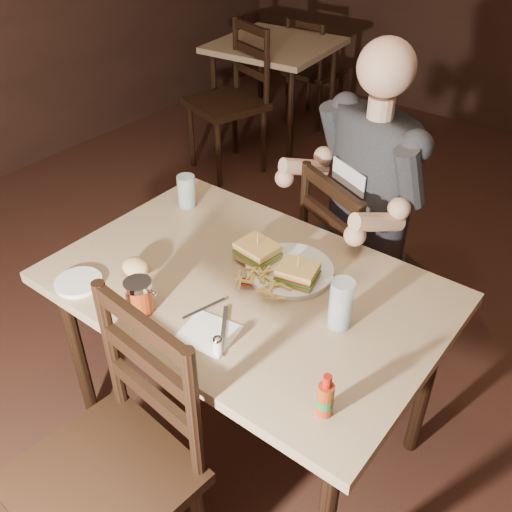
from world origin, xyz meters
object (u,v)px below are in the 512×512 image
Objects in this scene: chair_far at (361,267)px; bg_chair_near at (226,103)px; chair_near at (102,480)px; main_table at (247,301)px; glass_right at (341,304)px; bg_chair_far at (315,71)px; diner at (365,168)px; dinner_plate at (290,271)px; hot_sauce at (326,395)px; side_plate at (79,283)px; syrup_dispenser at (139,296)px; glass_left at (187,191)px; bg_table at (275,55)px.

bg_chair_near is at bearing -8.82° from chair_far.
bg_chair_near is at bearing 128.71° from chair_near.
chair_far reaches higher than main_table.
glass_right is (0.34, 0.02, 0.16)m from main_table.
bg_chair_near is (-1.56, 2.34, 0.00)m from chair_near.
bg_chair_near is at bearing 90.39° from bg_chair_far.
diner is at bearing 114.58° from glass_right.
chair_near is 0.84m from dinner_plate.
hot_sauce is at bearing -64.78° from glass_right.
main_table is 0.72m from chair_far.
hot_sauce is at bearing 3.82° from side_plate.
glass_right is (0.26, -0.66, 0.39)m from chair_far.
syrup_dispenser is (-0.25, -0.43, 0.05)m from dinner_plate.
hot_sauce is at bearing 1.29° from syrup_dispenser.
main_table is 0.56m from glass_left.
chair_far is at bearing 90.60° from dinner_plate.
glass_right is (0.28, -0.62, -0.10)m from diner.
hot_sauce reaches higher than dinner_plate.
bg_table is at bearing -20.85° from chair_far.
hot_sauce is (2.03, -2.52, 0.16)m from bg_table.
bg_table is 0.58m from bg_chair_near.
side_plate is (-0.49, -1.02, 0.31)m from chair_far.
main_table is 1.35× the size of diner.
bg_table is at bearing 127.69° from dinner_plate.
glass_right is at bearing -49.61° from bg_table.
main_table and bg_table have the same top height.
hot_sauce is at bearing -30.47° from main_table.
hot_sauce is 0.91× the size of side_plate.
syrup_dispenser reaches higher than side_plate.
diner is 0.68m from glass_left.
chair_near is 3.45× the size of dinner_plate.
main_table is at bearing 149.53° from hot_sauce.
diner is at bearing 127.12° from bg_chair_far.
glass_right is at bearing 31.69° from syrup_dispenser.
syrup_dispenser is at bearing -120.09° from dinner_plate.
glass_left is at bearing -36.77° from bg_chair_near.
bg_chair_far is 5.71× the size of side_plate.
bg_chair_far is 7.66× the size of syrup_dispenser.
chair_near is 7.60× the size of glass_left.
diner reaches higher than chair_far.
diner is at bearing -44.91° from bg_table.
bg_chair_near is (-0.00, -1.10, 0.07)m from bg_chair_far.
dinner_plate reaches higher than bg_table.
dinner_plate is at bearing -10.47° from glass_left.
glass_right is (0.26, -0.11, 0.07)m from dinner_plate.
syrup_dispenser is at bearing -59.32° from glass_left.
glass_right reaches higher than dinner_plate.
glass_left reaches higher than dinner_plate.
dinner_plate is at bearing 90.12° from chair_near.
side_plate reaches higher than main_table.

